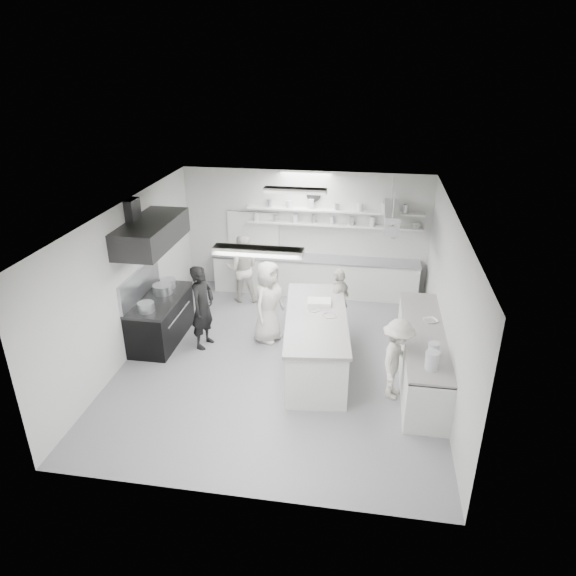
# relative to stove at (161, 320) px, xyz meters

# --- Properties ---
(floor) EXTENTS (6.00, 7.00, 0.02)m
(floor) POSITION_rel_stove_xyz_m (2.60, -0.40, -0.46)
(floor) COLOR gray
(floor) RESTS_ON ground
(ceiling) EXTENTS (6.00, 7.00, 0.02)m
(ceiling) POSITION_rel_stove_xyz_m (2.60, -0.40, 2.56)
(ceiling) COLOR silver
(ceiling) RESTS_ON wall_back
(wall_back) EXTENTS (6.00, 0.04, 3.00)m
(wall_back) POSITION_rel_stove_xyz_m (2.60, 3.10, 1.05)
(wall_back) COLOR silver
(wall_back) RESTS_ON floor
(wall_front) EXTENTS (6.00, 0.04, 3.00)m
(wall_front) POSITION_rel_stove_xyz_m (2.60, -3.90, 1.05)
(wall_front) COLOR silver
(wall_front) RESTS_ON floor
(wall_left) EXTENTS (0.04, 7.00, 3.00)m
(wall_left) POSITION_rel_stove_xyz_m (-0.40, -0.40, 1.05)
(wall_left) COLOR silver
(wall_left) RESTS_ON floor
(wall_right) EXTENTS (0.04, 7.00, 3.00)m
(wall_right) POSITION_rel_stove_xyz_m (5.60, -0.40, 1.05)
(wall_right) COLOR silver
(wall_right) RESTS_ON floor
(stove) EXTENTS (0.80, 1.80, 0.90)m
(stove) POSITION_rel_stove_xyz_m (0.00, 0.00, 0.00)
(stove) COLOR black
(stove) RESTS_ON floor
(exhaust_hood) EXTENTS (0.85, 2.00, 0.50)m
(exhaust_hood) POSITION_rel_stove_xyz_m (0.00, -0.00, 1.90)
(exhaust_hood) COLOR #272727
(exhaust_hood) RESTS_ON wall_left
(back_counter) EXTENTS (5.00, 0.60, 0.92)m
(back_counter) POSITION_rel_stove_xyz_m (2.90, 2.80, 0.01)
(back_counter) COLOR silver
(back_counter) RESTS_ON floor
(shelf_lower) EXTENTS (4.20, 0.26, 0.04)m
(shelf_lower) POSITION_rel_stove_xyz_m (3.30, 2.97, 1.30)
(shelf_lower) COLOR silver
(shelf_lower) RESTS_ON wall_back
(shelf_upper) EXTENTS (4.20, 0.26, 0.04)m
(shelf_upper) POSITION_rel_stove_xyz_m (3.30, 2.97, 1.65)
(shelf_upper) COLOR silver
(shelf_upper) RESTS_ON wall_back
(pass_through_window) EXTENTS (1.30, 0.04, 1.00)m
(pass_through_window) POSITION_rel_stove_xyz_m (1.30, 3.08, 1.00)
(pass_through_window) COLOR black
(pass_through_window) RESTS_ON wall_back
(wall_clock) EXTENTS (0.32, 0.05, 0.32)m
(wall_clock) POSITION_rel_stove_xyz_m (2.80, 3.06, 2.00)
(wall_clock) COLOR white
(wall_clock) RESTS_ON wall_back
(right_counter) EXTENTS (0.74, 3.30, 0.94)m
(right_counter) POSITION_rel_stove_xyz_m (5.25, -0.60, 0.02)
(right_counter) COLOR silver
(right_counter) RESTS_ON floor
(pot_rack) EXTENTS (0.30, 1.60, 0.40)m
(pot_rack) POSITION_rel_stove_xyz_m (4.60, 2.00, 1.85)
(pot_rack) COLOR #B4B7BC
(pot_rack) RESTS_ON ceiling
(light_fixture_front) EXTENTS (1.30, 0.25, 0.10)m
(light_fixture_front) POSITION_rel_stove_xyz_m (2.60, -2.20, 2.49)
(light_fixture_front) COLOR silver
(light_fixture_front) RESTS_ON ceiling
(light_fixture_rear) EXTENTS (1.30, 0.25, 0.10)m
(light_fixture_rear) POSITION_rel_stove_xyz_m (2.60, 1.40, 2.49)
(light_fixture_rear) COLOR silver
(light_fixture_rear) RESTS_ON ceiling
(prep_island) EXTENTS (1.37, 2.91, 1.03)m
(prep_island) POSITION_rel_stove_xyz_m (3.29, -0.50, 0.07)
(prep_island) COLOR silver
(prep_island) RESTS_ON floor
(stove_pot) EXTENTS (0.40, 0.40, 0.24)m
(stove_pot) POSITION_rel_stove_xyz_m (0.00, 0.24, 0.58)
(stove_pot) COLOR #B4B7BC
(stove_pot) RESTS_ON stove
(cook_stove) EXTENTS (0.56, 0.72, 1.75)m
(cook_stove) POSITION_rel_stove_xyz_m (0.96, -0.09, 0.42)
(cook_stove) COLOR black
(cook_stove) RESTS_ON floor
(cook_back) EXTENTS (0.88, 0.73, 1.65)m
(cook_back) POSITION_rel_stove_xyz_m (1.22, 2.14, 0.37)
(cook_back) COLOR silver
(cook_back) RESTS_ON floor
(cook_island_left) EXTENTS (0.83, 1.00, 1.74)m
(cook_island_left) POSITION_rel_stove_xyz_m (2.20, 0.36, 0.42)
(cook_island_left) COLOR silver
(cook_island_left) RESTS_ON floor
(cook_island_right) EXTENTS (0.65, 0.96, 1.52)m
(cook_island_right) POSITION_rel_stove_xyz_m (3.62, 0.78, 0.31)
(cook_island_right) COLOR silver
(cook_island_right) RESTS_ON floor
(cook_right) EXTENTS (0.80, 1.08, 1.49)m
(cook_right) POSITION_rel_stove_xyz_m (4.76, -1.24, 0.29)
(cook_right) COLOR silver
(cook_right) RESTS_ON floor
(bowl_island_a) EXTENTS (0.31, 0.31, 0.06)m
(bowl_island_a) POSITION_rel_stove_xyz_m (3.53, -0.47, 0.61)
(bowl_island_a) COLOR #B4B7BC
(bowl_island_a) RESTS_ON prep_island
(bowl_island_b) EXTENTS (0.21, 0.21, 0.06)m
(bowl_island_b) POSITION_rel_stove_xyz_m (3.22, -0.28, 0.62)
(bowl_island_b) COLOR silver
(bowl_island_b) RESTS_ON prep_island
(bowl_right) EXTENTS (0.34, 0.34, 0.06)m
(bowl_right) POSITION_rel_stove_xyz_m (5.38, -0.17, 0.52)
(bowl_right) COLOR silver
(bowl_right) RESTS_ON right_counter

